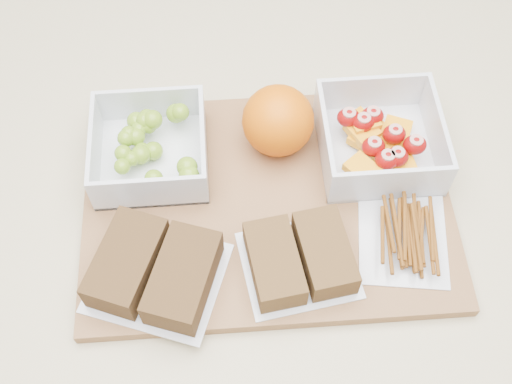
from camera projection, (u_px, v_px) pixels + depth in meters
counter at (252, 336)px, 1.13m from camera, size 1.20×0.90×0.90m
cutting_board at (267, 203)px, 0.74m from camera, size 0.42×0.30×0.02m
grape_container at (152, 147)px, 0.74m from camera, size 0.13×0.13×0.06m
fruit_container at (379, 141)px, 0.75m from camera, size 0.14×0.14×0.06m
orange at (278, 121)px, 0.74m from camera, size 0.08×0.08×0.08m
sandwich_bag_left at (155, 270)px, 0.67m from camera, size 0.17×0.16×0.04m
sandwich_bag_center at (300, 258)px, 0.68m from camera, size 0.13×0.12×0.04m
pretzel_bag at (405, 234)px, 0.70m from camera, size 0.11×0.13×0.03m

